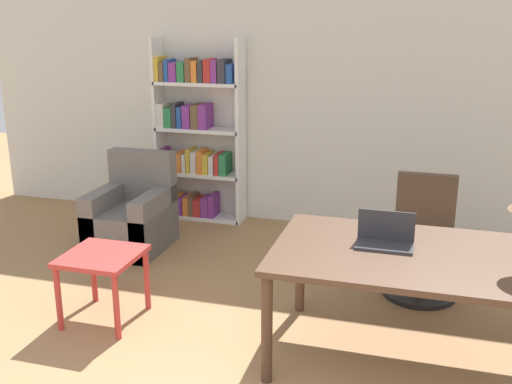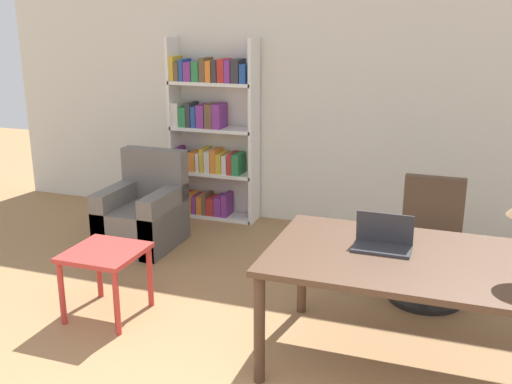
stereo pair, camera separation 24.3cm
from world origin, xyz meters
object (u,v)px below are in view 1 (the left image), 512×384
(armchair, at_px, (133,218))
(office_chair, at_px, (422,245))
(side_table_blue, at_px, (102,265))
(laptop, at_px, (385,238))
(bookshelf, at_px, (195,137))
(desk, at_px, (414,265))

(armchair, bearing_deg, office_chair, -4.95)
(office_chair, xyz_separation_m, armchair, (-2.71, 0.23, -0.11))
(side_table_blue, bearing_deg, laptop, 3.68)
(bookshelf, bearing_deg, laptop, -45.74)
(laptop, relative_size, office_chair, 0.38)
(side_table_blue, xyz_separation_m, bookshelf, (-0.21, 2.38, 0.48))
(desk, height_order, bookshelf, bookshelf)
(bookshelf, bearing_deg, armchair, -104.68)
(armchair, bearing_deg, laptop, -26.80)
(bookshelf, bearing_deg, side_table_blue, -84.97)
(desk, distance_m, office_chair, 1.12)
(desk, height_order, side_table_blue, desk)
(desk, xyz_separation_m, armchair, (-2.66, 1.32, -0.38))
(office_chair, relative_size, armchair, 1.05)
(side_table_blue, height_order, armchair, armchair)
(desk, relative_size, bookshelf, 0.90)
(side_table_blue, distance_m, bookshelf, 2.44)
(laptop, xyz_separation_m, office_chair, (0.24, 1.01, -0.40))
(laptop, height_order, bookshelf, bookshelf)
(desk, xyz_separation_m, side_table_blue, (-2.18, -0.05, -0.24))
(desk, height_order, office_chair, office_chair)
(desk, bearing_deg, laptop, 158.58)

